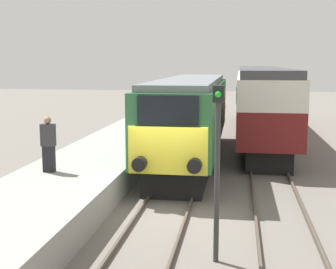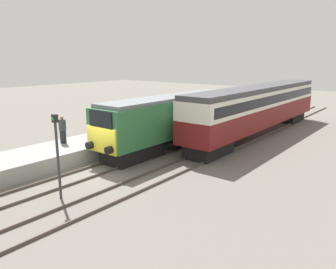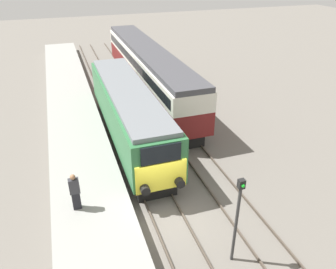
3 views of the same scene
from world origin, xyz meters
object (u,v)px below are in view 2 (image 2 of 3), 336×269
(signal_post, at_px, (57,150))
(passenger_carriage, at_px, (260,105))
(locomotive, at_px, (173,118))
(person_on_platform, at_px, (63,130))

(signal_post, bearing_deg, passenger_carriage, 84.69)
(locomotive, xyz_separation_m, passenger_carriage, (3.40, 7.54, 0.42))
(locomotive, relative_size, passenger_carriage, 0.69)
(passenger_carriage, distance_m, person_on_platform, 16.05)
(passenger_carriage, xyz_separation_m, signal_post, (-1.70, -18.29, -0.16))
(signal_post, bearing_deg, locomotive, 98.99)
(locomotive, height_order, person_on_platform, locomotive)
(passenger_carriage, distance_m, signal_post, 18.36)
(locomotive, distance_m, passenger_carriage, 8.28)
(locomotive, height_order, passenger_carriage, passenger_carriage)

